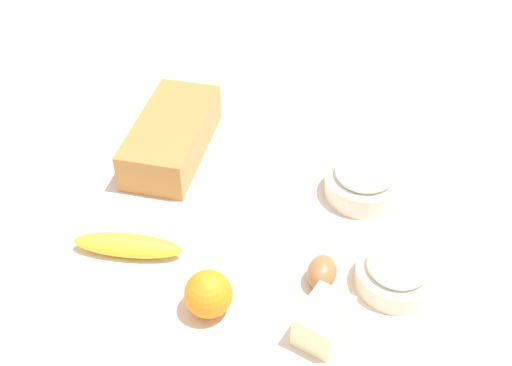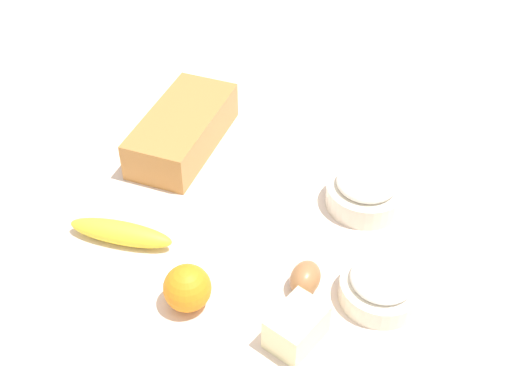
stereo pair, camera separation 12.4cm
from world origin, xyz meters
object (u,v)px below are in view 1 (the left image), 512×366
Objects in this scene: loaf_pan at (172,135)px; butter_block at (323,321)px; flour_bowl at (364,181)px; banana at (128,245)px; orange_fruit at (208,294)px; sugar_bowl at (397,272)px; egg_near_butter at (322,272)px.

butter_block is (-0.31, -0.42, -0.01)m from loaf_pan.
flour_bowl is at bearing 4.76° from butter_block.
orange_fruit reaches higher than banana.
sugar_bowl is 0.31m from orange_fruit.
flour_bowl reaches higher than banana.
flour_bowl is 0.22m from sugar_bowl.
sugar_bowl is 0.45m from banana.
egg_near_butter reaches higher than banana.
orange_fruit is 1.16× the size of egg_near_butter.
butter_block is (-0.14, 0.08, 0.00)m from sugar_bowl.
sugar_bowl is at bearing -30.15° from butter_block.
banana is 0.36m from butter_block.
flour_bowl reaches higher than sugar_bowl.
orange_fruit reaches higher than egg_near_butter.
orange_fruit is at bearing 122.02° from sugar_bowl.
loaf_pan is 0.53m from butter_block.
flour_bowl is at bearing 29.12° from sugar_bowl.
butter_block is (0.02, -0.18, -0.01)m from orange_fruit.
butter_block is (-0.03, -0.36, 0.01)m from banana.
sugar_bowl is at bearing -69.68° from egg_near_butter.
orange_fruit is (-0.34, -0.24, -0.00)m from loaf_pan.
sugar_bowl reaches higher than egg_near_butter.
loaf_pan is 2.23× the size of sugar_bowl.
loaf_pan is at bearing 70.71° from sugar_bowl.
flour_bowl is 1.61× the size of butter_block.
orange_fruit is at bearing 97.67° from butter_block.
egg_near_butter is (0.10, 0.03, -0.01)m from butter_block.
egg_near_butter is at bearing 110.32° from sugar_bowl.
banana is at bearing 72.19° from orange_fruit.
sugar_bowl is at bearing -76.59° from banana.
sugar_bowl is at bearing -118.31° from loaf_pan.
orange_fruit is (-0.36, 0.15, 0.00)m from flour_bowl.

